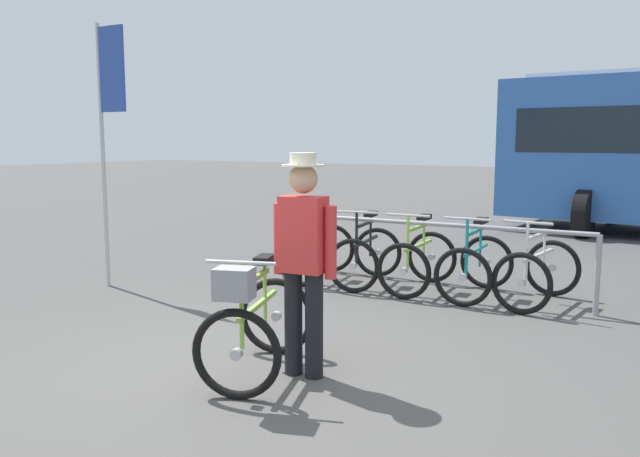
# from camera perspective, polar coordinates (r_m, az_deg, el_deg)

# --- Properties ---
(ground_plane) EXTENTS (80.00, 80.00, 0.00)m
(ground_plane) POSITION_cam_1_polar(r_m,az_deg,el_deg) (5.38, -8.95, -12.13)
(ground_plane) COLOR #514F4C
(bike_rack_rail) EXTENTS (3.91, 0.19, 0.88)m
(bike_rack_rail) POSITION_cam_1_polar(r_m,az_deg,el_deg) (7.75, 8.88, -0.76)
(bike_rack_rail) COLOR #99999E
(bike_rack_rail) RESTS_ON ground
(racked_bike_orange) EXTENTS (0.82, 1.19, 0.97)m
(racked_bike_orange) POSITION_cam_1_polar(r_m,az_deg,el_deg) (8.59, -0.20, -1.98)
(racked_bike_orange) COLOR black
(racked_bike_orange) RESTS_ON ground
(racked_bike_black) EXTENTS (0.83, 1.18, 0.97)m
(racked_bike_black) POSITION_cam_1_polar(r_m,az_deg,el_deg) (8.27, 4.03, -2.38)
(racked_bike_black) COLOR black
(racked_bike_black) RESTS_ON ground
(racked_bike_lime) EXTENTS (0.73, 1.13, 0.97)m
(racked_bike_lime) POSITION_cam_1_polar(r_m,az_deg,el_deg) (8.01, 8.57, -2.79)
(racked_bike_lime) COLOR black
(racked_bike_lime) RESTS_ON ground
(racked_bike_teal) EXTENTS (0.71, 1.12, 0.97)m
(racked_bike_teal) POSITION_cam_1_polar(r_m,az_deg,el_deg) (7.79, 13.40, -3.20)
(racked_bike_teal) COLOR black
(racked_bike_teal) RESTS_ON ground
(racked_bike_white) EXTENTS (0.77, 1.17, 0.97)m
(racked_bike_white) POSITION_cam_1_polar(r_m,az_deg,el_deg) (7.64, 18.46, -3.61)
(racked_bike_white) COLOR black
(racked_bike_white) RESTS_ON ground
(featured_bicycle) EXTENTS (0.98, 1.26, 0.97)m
(featured_bicycle) POSITION_cam_1_polar(r_m,az_deg,el_deg) (5.04, -5.71, -8.11)
(featured_bicycle) COLOR black
(featured_bicycle) RESTS_ON ground
(person_with_featured_bike) EXTENTS (0.53, 0.32, 1.72)m
(person_with_featured_bike) POSITION_cam_1_polar(r_m,az_deg,el_deg) (4.97, -1.44, -2.37)
(person_with_featured_bike) COLOR black
(person_with_featured_bike) RESTS_ON ground
(banner_flag) EXTENTS (0.45, 0.05, 3.20)m
(banner_flag) POSITION_cam_1_polar(r_m,az_deg,el_deg) (8.38, -17.98, 10.18)
(banner_flag) COLOR #B2B2B7
(banner_flag) RESTS_ON ground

